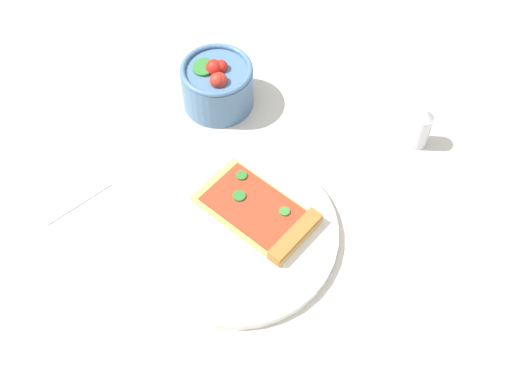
# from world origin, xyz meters

# --- Properties ---
(ground_plane) EXTENTS (2.40, 2.40, 0.00)m
(ground_plane) POSITION_xyz_m (0.00, 0.00, 0.00)
(ground_plane) COLOR beige
(ground_plane) RESTS_ON ground
(plate) EXTENTS (0.27, 0.27, 0.01)m
(plate) POSITION_xyz_m (0.03, -0.02, 0.01)
(plate) COLOR white
(plate) RESTS_ON ground_plane
(pizza_slice_main) EXTENTS (0.15, 0.18, 0.02)m
(pizza_slice_main) POSITION_xyz_m (-0.01, -0.02, 0.02)
(pizza_slice_main) COLOR #E5B256
(pizza_slice_main) RESTS_ON plate
(salad_bowl) EXTENTS (0.11, 0.11, 0.09)m
(salad_bowl) POSITION_xyz_m (-0.04, -0.25, 0.04)
(salad_bowl) COLOR #4C7299
(salad_bowl) RESTS_ON ground_plane
(paper_napkin) EXTENTS (0.14, 0.15, 0.00)m
(paper_napkin) POSITION_xyz_m (0.23, -0.21, 0.00)
(paper_napkin) COLOR white
(paper_napkin) RESTS_ON ground_plane
(pepper_shaker) EXTENTS (0.03, 0.03, 0.07)m
(pepper_shaker) POSITION_xyz_m (-0.27, -0.06, 0.03)
(pepper_shaker) COLOR silver
(pepper_shaker) RESTS_ON ground_plane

